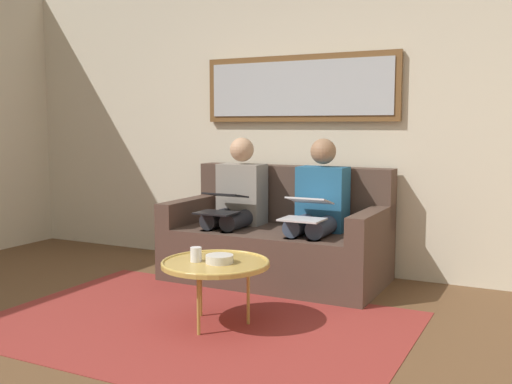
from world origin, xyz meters
The scene contains 11 objects.
wall_rear centered at (0.00, -2.60, 1.30)m, with size 6.00×0.12×2.60m, color beige.
area_rug centered at (0.00, -0.85, 0.00)m, with size 2.60×1.80×0.01m, color maroon.
couch centered at (0.00, -2.12, 0.31)m, with size 1.71×0.90×0.90m.
framed_mirror centered at (0.00, -2.51, 1.55)m, with size 1.74×0.05×0.56m.
coffee_table centered at (-0.12, -0.90, 0.39)m, with size 0.67×0.67×0.41m.
cup centered at (-0.01, -0.86, 0.45)m, with size 0.07×0.07×0.09m, color silver.
bowl centered at (-0.16, -0.89, 0.43)m, with size 0.17×0.17×0.05m, color beige.
person_left centered at (-0.36, -2.05, 0.61)m, with size 0.38×0.58×1.14m.
laptop_silver centered at (-0.36, -1.81, 0.63)m, with size 0.31×0.38×0.16m.
person_right centered at (0.36, -2.05, 0.61)m, with size 0.38×0.58×1.14m.
laptop_black centered at (0.36, -1.81, 0.64)m, with size 0.30×0.38×0.16m.
Camera 1 is at (-1.95, 2.18, 1.25)m, focal length 41.51 mm.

